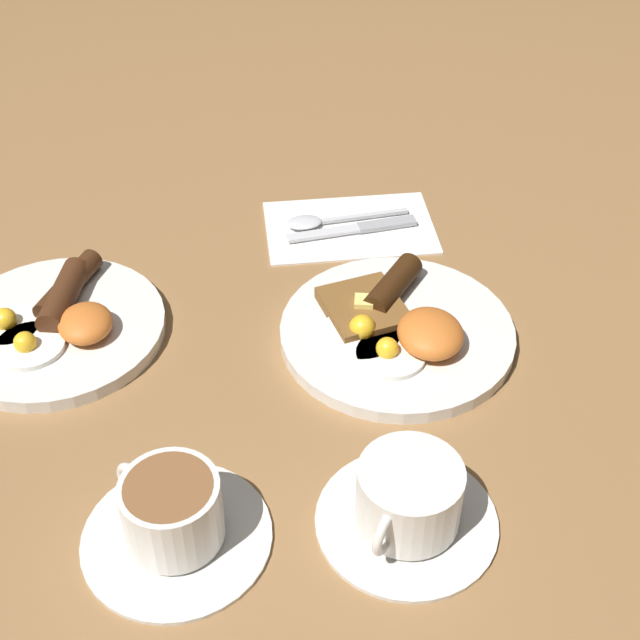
{
  "coord_description": "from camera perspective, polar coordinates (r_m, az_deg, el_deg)",
  "views": [
    {
      "loc": [
        -0.68,
        0.2,
        0.63
      ],
      "look_at": [
        0.02,
        0.08,
        0.03
      ],
      "focal_mm": 50.0,
      "sensor_mm": 36.0,
      "label": 1
    }
  ],
  "objects": [
    {
      "name": "breakfast_plate_far",
      "position": [
        0.98,
        -16.5,
        -0.24
      ],
      "size": [
        0.23,
        0.23,
        0.04
      ],
      "color": "silver",
      "rests_on": "ground_plane"
    },
    {
      "name": "breakfast_plate_near",
      "position": [
        0.94,
        4.92,
        -0.59
      ],
      "size": [
        0.25,
        0.25,
        0.05
      ],
      "color": "silver",
      "rests_on": "ground_plane"
    },
    {
      "name": "teacup_far",
      "position": [
        0.76,
        -9.4,
        -12.39
      ],
      "size": [
        0.16,
        0.16,
        0.07
      ],
      "color": "silver",
      "rests_on": "ground_plane"
    },
    {
      "name": "napkin",
      "position": [
        1.1,
        1.93,
        5.99
      ],
      "size": [
        0.15,
        0.21,
        0.01
      ],
      "primitive_type": "cube",
      "rotation": [
        0.0,
        0.0,
        -0.06
      ],
      "color": "white",
      "rests_on": "ground_plane"
    },
    {
      "name": "teacup_near",
      "position": [
        0.77,
        5.65,
        -11.54
      ],
      "size": [
        0.16,
        0.16,
        0.07
      ],
      "color": "silver",
      "rests_on": "ground_plane"
    },
    {
      "name": "ground_plane",
      "position": [
        0.95,
        4.92,
        -1.18
      ],
      "size": [
        3.0,
        3.0,
        0.0
      ],
      "primitive_type": "plane",
      "color": "olive"
    },
    {
      "name": "spoon",
      "position": [
        1.1,
        -0.1,
        6.35
      ],
      "size": [
        0.03,
        0.15,
        0.01
      ],
      "rotation": [
        0.0,
        0.0,
        1.62
      ],
      "color": "silver",
      "rests_on": "napkin"
    },
    {
      "name": "knife",
      "position": [
        1.09,
        2.54,
        5.9
      ],
      "size": [
        0.03,
        0.16,
        0.01
      ],
      "rotation": [
        0.0,
        0.0,
        1.64
      ],
      "color": "silver",
      "rests_on": "napkin"
    }
  ]
}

